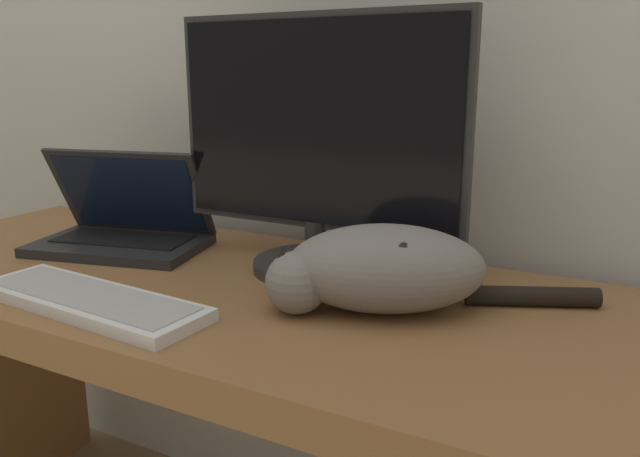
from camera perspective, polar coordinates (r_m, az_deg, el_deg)
desk at (r=1.20m, az=-9.38°, el=-11.08°), size 1.53×0.61×0.71m
monitor at (r=1.13m, az=-0.40°, el=7.41°), size 0.56×0.23×0.46m
laptop at (r=1.38m, az=-17.53°, el=0.03°), size 0.38×0.29×0.21m
external_keyboard at (r=1.06m, az=-20.29°, el=-6.20°), size 0.43×0.16×0.02m
cat at (r=0.97m, az=5.55°, el=-3.59°), size 0.48×0.33×0.14m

